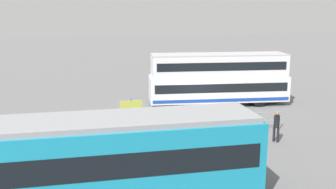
# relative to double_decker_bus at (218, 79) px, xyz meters

# --- Properties ---
(ground_plane) EXTENTS (160.00, 160.00, 0.00)m
(ground_plane) POSITION_rel_double_decker_bus_xyz_m (2.15, 1.80, -2.00)
(ground_plane) COLOR slate
(double_decker_bus) EXTENTS (10.73, 4.55, 3.90)m
(double_decker_bus) POSITION_rel_double_decker_bus_xyz_m (0.00, 0.00, 0.00)
(double_decker_bus) COLOR white
(double_decker_bus) RESTS_ON ground
(tram_yellow) EXTENTS (14.68, 4.37, 3.32)m
(tram_yellow) POSITION_rel_double_decker_bus_xyz_m (12.26, 12.54, -0.27)
(tram_yellow) COLOR teal
(tram_yellow) RESTS_ON ground
(pedestrian_near_railing) EXTENTS (0.39, 0.39, 1.73)m
(pedestrian_near_railing) POSITION_rel_double_decker_bus_xyz_m (5.54, 8.53, -1.00)
(pedestrian_near_railing) COLOR #33384C
(pedestrian_near_railing) RESTS_ON ground
(pedestrian_crossing) EXTENTS (0.45, 0.45, 1.73)m
(pedestrian_crossing) POSITION_rel_double_decker_bus_xyz_m (0.78, 8.85, -1.00)
(pedestrian_crossing) COLOR black
(pedestrian_crossing) RESTS_ON ground
(pedestrian_railing) EXTENTS (9.05, 0.54, 1.08)m
(pedestrian_railing) POSITION_rel_double_decker_bus_xyz_m (3.59, 6.56, -1.25)
(pedestrian_railing) COLOR gray
(pedestrian_railing) RESTS_ON ground
(info_sign) EXTENTS (1.22, 0.12, 2.45)m
(info_sign) POSITION_rel_double_decker_bus_xyz_m (8.31, 6.38, -0.28)
(info_sign) COLOR slate
(info_sign) RESTS_ON ground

